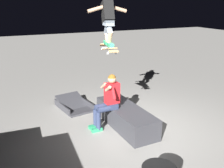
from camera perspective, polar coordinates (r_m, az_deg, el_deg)
ground_plane at (r=6.34m, az=5.48°, el=-9.81°), size 40.00×40.00×0.00m
ledge_box_main at (r=6.31m, az=3.09°, el=-7.38°), size 1.99×0.76×0.49m
person_sitting_on_ledge at (r=6.09m, az=-0.90°, el=-3.30°), size 0.59×0.76×1.33m
skateboard at (r=5.84m, az=-0.78°, el=7.85°), size 1.04×0.37×0.18m
skater_airborne at (r=5.82m, az=-0.95°, el=14.63°), size 0.63×0.89×1.12m
kicker_ramp at (r=7.49m, az=-8.39°, el=-4.89°), size 1.23×0.93×0.39m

